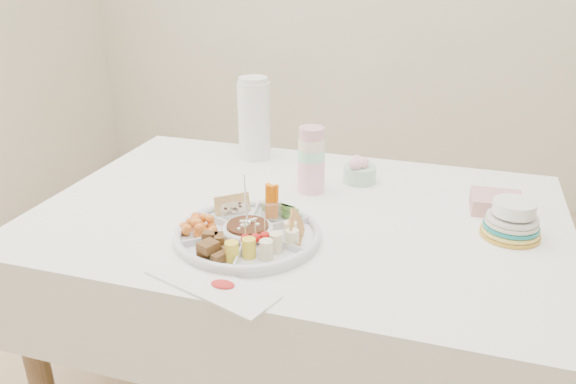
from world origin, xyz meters
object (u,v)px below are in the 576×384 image
(party_tray, at_px, (248,232))
(plate_stack, at_px, (512,219))
(dining_table, at_px, (298,316))
(thermos, at_px, (254,118))

(party_tray, bearing_deg, plate_stack, 19.15)
(dining_table, relative_size, plate_stack, 9.74)
(dining_table, height_order, thermos, thermos)
(dining_table, xyz_separation_m, thermos, (-0.28, 0.39, 0.53))
(plate_stack, bearing_deg, thermos, 156.66)
(party_tray, bearing_deg, thermos, 108.78)
(dining_table, height_order, party_tray, party_tray)
(thermos, bearing_deg, plate_stack, -23.34)
(plate_stack, bearing_deg, party_tray, -160.85)
(thermos, distance_m, plate_stack, 0.95)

